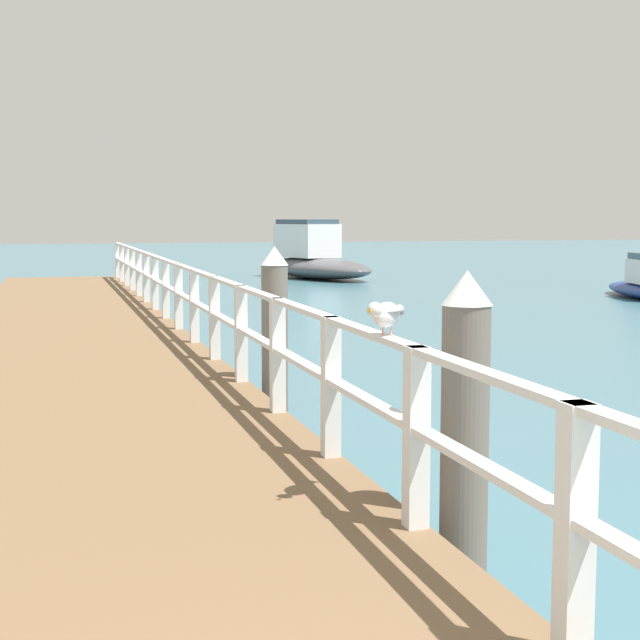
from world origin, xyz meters
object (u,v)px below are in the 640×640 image
Objects in this scene: dock_piling_near at (465,423)px; seagull_foreground at (386,313)px; dock_piling_far at (275,330)px; boat_0 at (313,259)px.

seagull_foreground is at bearing 143.20° from dock_piling_near.
dock_piling_far is at bearing 90.00° from dock_piling_near.
boat_0 reaches higher than dock_piling_far.
dock_piling_far is 4.60m from seagull_foreground.
dock_piling_far is at bearing -122.41° from boat_0.
boat_0 is (6.93, 26.81, -0.85)m from seagull_foreground.
boat_0 is (6.54, 27.10, -0.23)m from dock_piling_near.
dock_piling_far is (0.00, 4.83, 0.00)m from dock_piling_near.
dock_piling_far reaches higher than seagull_foreground.
boat_0 is at bearing 73.62° from dock_piling_far.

